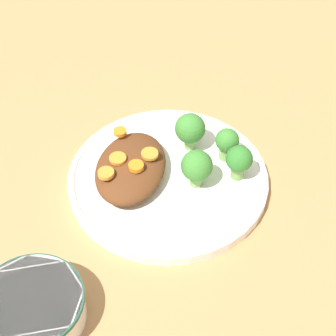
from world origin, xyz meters
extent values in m
plane|color=tan|center=(0.00, 0.00, 0.00)|extent=(4.00, 4.00, 0.00)
cylinder|color=white|center=(0.00, 0.00, 0.01)|extent=(0.28, 0.28, 0.02)
torus|color=white|center=(0.00, 0.00, 0.02)|extent=(0.28, 0.28, 0.01)
cylinder|color=white|center=(0.24, -0.11, 0.02)|extent=(0.12, 0.12, 0.04)
cylinder|color=#235B47|center=(0.24, -0.11, 0.04)|extent=(0.12, 0.12, 0.01)
cylinder|color=white|center=(0.24, -0.11, 0.03)|extent=(0.10, 0.10, 0.01)
ellipsoid|color=#5B3319|center=(0.01, -0.05, 0.03)|extent=(0.14, 0.09, 0.04)
cylinder|color=#7FA85B|center=(0.01, 0.04, 0.03)|extent=(0.02, 0.02, 0.02)
sphere|color=#3D8433|center=(0.01, 0.04, 0.05)|extent=(0.04, 0.04, 0.04)
cylinder|color=#7FA85B|center=(-0.06, 0.02, 0.03)|extent=(0.02, 0.02, 0.03)
sphere|color=#3D8433|center=(-0.06, 0.02, 0.05)|extent=(0.04, 0.04, 0.04)
cylinder|color=#7FA85B|center=(-0.05, 0.07, 0.03)|extent=(0.02, 0.02, 0.02)
sphere|color=#3D8433|center=(-0.05, 0.07, 0.05)|extent=(0.03, 0.03, 0.03)
cylinder|color=#759E51|center=(-0.02, 0.09, 0.03)|extent=(0.02, 0.02, 0.03)
sphere|color=#337A2D|center=(-0.02, 0.09, 0.05)|extent=(0.04, 0.04, 0.04)
cylinder|color=orange|center=(0.03, -0.04, 0.05)|extent=(0.02, 0.02, 0.01)
cylinder|color=orange|center=(-0.03, -0.08, 0.05)|extent=(0.02, 0.02, 0.01)
cylinder|color=orange|center=(0.02, -0.07, 0.05)|extent=(0.02, 0.02, 0.00)
cylinder|color=orange|center=(0.00, -0.03, 0.05)|extent=(0.02, 0.02, 0.00)
cylinder|color=orange|center=(0.05, -0.07, 0.05)|extent=(0.02, 0.02, 0.01)
camera|label=1|loc=(0.52, 0.10, 0.59)|focal=60.00mm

